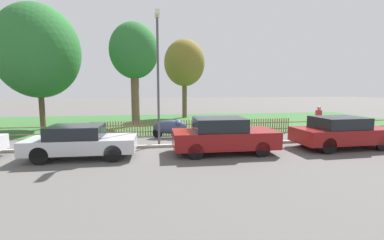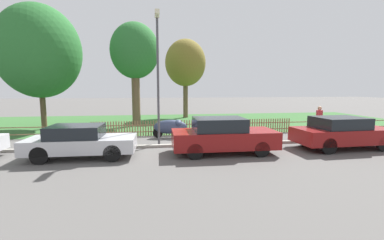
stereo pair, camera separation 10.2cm
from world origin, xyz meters
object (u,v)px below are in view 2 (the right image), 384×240
(covered_motorcycle, at_px, (171,127))
(street_lamp, at_px, (158,65))
(parked_car_navy_estate, at_px, (223,135))
(tree_nearest_kerb, at_px, (39,52))
(pedestrian_near_fence, at_px, (319,119))
(tree_behind_motorcycle, at_px, (135,52))
(tree_mid_park, at_px, (185,63))
(parked_car_red_compact, at_px, (342,132))
(parked_car_black_saloon, at_px, (81,141))

(covered_motorcycle, bearing_deg, street_lamp, -107.74)
(parked_car_navy_estate, xyz_separation_m, tree_nearest_kerb, (-9.87, 7.62, 4.19))
(pedestrian_near_fence, xyz_separation_m, street_lamp, (-8.79, -1.03, 2.77))
(tree_nearest_kerb, bearing_deg, tree_behind_motorcycle, 8.41)
(tree_behind_motorcycle, bearing_deg, tree_mid_park, 48.05)
(tree_behind_motorcycle, height_order, street_lamp, tree_behind_motorcycle)
(parked_car_navy_estate, relative_size, parked_car_red_compact, 0.99)
(parked_car_navy_estate, bearing_deg, pedestrian_near_fence, 25.27)
(parked_car_navy_estate, height_order, parked_car_red_compact, parked_car_navy_estate)
(parked_car_black_saloon, xyz_separation_m, tree_mid_park, (5.57, 12.90, 4.20))
(parked_car_navy_estate, xyz_separation_m, tree_mid_park, (0.00, 12.99, 4.11))
(tree_behind_motorcycle, distance_m, pedestrian_near_fence, 12.45)
(covered_motorcycle, xyz_separation_m, tree_nearest_kerb, (-7.99, 3.98, 4.34))
(street_lamp, bearing_deg, pedestrian_near_fence, 6.66)
(parked_car_black_saloon, height_order, parked_car_red_compact, parked_car_red_compact)
(tree_behind_motorcycle, xyz_separation_m, street_lamp, (1.49, -6.68, -1.42))
(parked_car_navy_estate, xyz_separation_m, covered_motorcycle, (-1.88, 3.64, -0.14))
(street_lamp, bearing_deg, parked_car_navy_estate, -35.11)
(parked_car_red_compact, xyz_separation_m, covered_motorcycle, (-7.31, 3.57, -0.13))
(tree_mid_park, bearing_deg, street_lamp, -102.93)
(parked_car_black_saloon, bearing_deg, covered_motorcycle, 44.74)
(parked_car_navy_estate, bearing_deg, tree_mid_park, 90.78)
(parked_car_red_compact, height_order, pedestrian_near_fence, pedestrian_near_fence)
(covered_motorcycle, bearing_deg, parked_car_black_saloon, -133.31)
(street_lamp, bearing_deg, parked_car_red_compact, -12.29)
(tree_nearest_kerb, relative_size, pedestrian_near_fence, 4.67)
(street_lamp, bearing_deg, tree_behind_motorcycle, 102.54)
(pedestrian_near_fence, bearing_deg, tree_mid_park, 9.66)
(tree_behind_motorcycle, relative_size, pedestrian_near_fence, 4.26)
(parked_car_black_saloon, relative_size, parked_car_red_compact, 0.94)
(parked_car_black_saloon, relative_size, parked_car_navy_estate, 0.95)
(pedestrian_near_fence, bearing_deg, parked_car_black_saloon, 81.30)
(parked_car_black_saloon, relative_size, pedestrian_near_fence, 2.40)
(pedestrian_near_fence, bearing_deg, parked_car_red_compact, 142.29)
(tree_mid_park, relative_size, street_lamp, 1.17)
(parked_car_navy_estate, bearing_deg, tree_behind_motorcycle, 116.33)
(tree_mid_park, bearing_deg, tree_behind_motorcycle, -131.95)
(parked_car_black_saloon, relative_size, covered_motorcycle, 2.13)
(tree_behind_motorcycle, bearing_deg, street_lamp, -77.46)
(parked_car_black_saloon, distance_m, tree_nearest_kerb, 9.68)
(parked_car_red_compact, bearing_deg, tree_nearest_kerb, 151.53)
(parked_car_black_saloon, xyz_separation_m, street_lamp, (3.00, 1.72, 3.06))
(parked_car_black_saloon, relative_size, street_lamp, 0.68)
(parked_car_navy_estate, relative_size, tree_nearest_kerb, 0.54)
(parked_car_navy_estate, height_order, tree_nearest_kerb, tree_nearest_kerb)
(covered_motorcycle, relative_size, tree_nearest_kerb, 0.24)
(pedestrian_near_fence, relative_size, street_lamp, 0.28)
(covered_motorcycle, bearing_deg, pedestrian_near_fence, -2.91)
(parked_car_red_compact, height_order, street_lamp, street_lamp)
(parked_car_red_compact, height_order, tree_behind_motorcycle, tree_behind_motorcycle)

